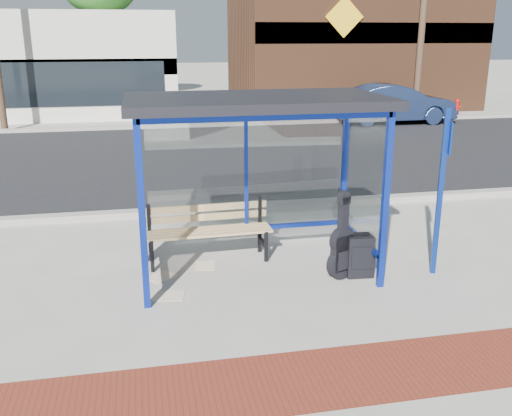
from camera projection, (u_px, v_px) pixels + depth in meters
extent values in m
plane|color=#B2ADA0|center=(256.00, 273.00, 7.90)|extent=(120.00, 120.00, 0.00)
cube|color=maroon|center=(310.00, 379.00, 5.46)|extent=(60.00, 1.00, 0.01)
cube|color=gray|center=(225.00, 208.00, 10.60)|extent=(60.00, 0.25, 0.12)
cube|color=black|center=(198.00, 156.00, 15.40)|extent=(60.00, 10.00, 0.00)
cube|color=gray|center=(183.00, 126.00, 20.16)|extent=(60.00, 0.25, 0.12)
cube|color=#B2ADA0|center=(179.00, 120.00, 21.96)|extent=(60.00, 4.00, 0.01)
cube|color=#0D2499|center=(142.00, 217.00, 6.58)|extent=(0.08, 0.08, 2.30)
cube|color=#0D2499|center=(385.00, 202.00, 7.15)|extent=(0.08, 0.08, 2.30)
cube|color=#0D2499|center=(141.00, 185.00, 7.98)|extent=(0.08, 0.08, 2.30)
cube|color=#0D2499|center=(344.00, 175.00, 8.55)|extent=(0.08, 0.08, 2.30)
cube|color=#0D2499|center=(246.00, 102.00, 7.94)|extent=(3.00, 0.08, 0.08)
cube|color=#0D2499|center=(269.00, 117.00, 6.54)|extent=(3.00, 0.08, 0.08)
cube|color=#0D2499|center=(136.00, 112.00, 6.96)|extent=(0.08, 1.50, 0.08)
cube|color=#0D2499|center=(368.00, 106.00, 7.52)|extent=(0.08, 1.50, 0.08)
cube|color=#0D2499|center=(246.00, 228.00, 8.49)|extent=(3.00, 0.08, 0.06)
cube|color=#0D2499|center=(145.00, 254.00, 7.50)|extent=(0.08, 1.50, 0.06)
cube|color=#0D2499|center=(360.00, 238.00, 8.07)|extent=(0.08, 1.50, 0.06)
cube|color=#0D2499|center=(246.00, 166.00, 8.21)|extent=(0.05, 0.05, 1.90)
cube|color=silver|center=(246.00, 169.00, 8.22)|extent=(2.84, 0.01, 1.82)
cube|color=silver|center=(141.00, 187.00, 7.23)|extent=(0.02, 1.34, 1.82)
cube|color=silver|center=(364.00, 176.00, 7.80)|extent=(0.02, 1.34, 1.82)
cube|color=black|center=(256.00, 101.00, 7.21)|extent=(3.30, 1.80, 0.12)
cube|color=#59331E|center=(348.00, 33.00, 25.82)|extent=(10.00, 7.00, 6.40)
cube|color=black|center=(379.00, 33.00, 22.58)|extent=(10.00, 0.10, 0.80)
cube|color=yellow|center=(344.00, 17.00, 22.03)|extent=(1.56, 0.06, 1.56)
cylinder|color=#4C3826|center=(104.00, 48.00, 27.22)|extent=(0.36, 0.36, 5.00)
cylinder|color=#4C3826|center=(405.00, 47.00, 30.15)|extent=(0.36, 0.36, 5.00)
cylinder|color=#4C3826|center=(423.00, 10.00, 20.99)|extent=(0.24, 0.24, 8.00)
cube|color=black|center=(152.00, 256.00, 7.87)|extent=(0.05, 0.05, 0.46)
cube|color=black|center=(150.00, 233.00, 8.18)|extent=(0.05, 0.05, 0.86)
cube|color=black|center=(151.00, 251.00, 8.06)|extent=(0.07, 0.41, 0.05)
cube|color=black|center=(266.00, 247.00, 8.23)|extent=(0.05, 0.05, 0.46)
cube|color=black|center=(260.00, 225.00, 8.54)|extent=(0.05, 0.05, 0.86)
cube|color=black|center=(263.00, 242.00, 8.42)|extent=(0.07, 0.41, 0.05)
cube|color=tan|center=(210.00, 235.00, 8.01)|extent=(1.83, 0.16, 0.04)
cube|color=tan|center=(208.00, 233.00, 8.12)|extent=(1.83, 0.16, 0.04)
cube|color=tan|center=(207.00, 230.00, 8.22)|extent=(1.83, 0.16, 0.04)
cube|color=tan|center=(206.00, 228.00, 8.33)|extent=(1.83, 0.16, 0.04)
cube|color=tan|center=(205.00, 217.00, 8.32)|extent=(1.83, 0.09, 0.10)
cube|color=tan|center=(205.00, 208.00, 8.28)|extent=(1.83, 0.09, 0.10)
cylinder|color=black|center=(341.00, 264.00, 7.67)|extent=(0.44, 0.27, 0.42)
cylinder|color=black|center=(342.00, 240.00, 7.57)|extent=(0.37, 0.25, 0.35)
cube|color=black|center=(342.00, 252.00, 7.62)|extent=(0.32, 0.23, 0.50)
cube|color=black|center=(343.00, 216.00, 7.47)|extent=(0.14, 0.14, 0.50)
cube|color=black|center=(344.00, 200.00, 7.41)|extent=(0.18, 0.15, 0.10)
cube|color=black|center=(360.00, 256.00, 7.71)|extent=(0.38, 0.26, 0.57)
cylinder|color=black|center=(349.00, 275.00, 7.77)|extent=(0.07, 0.21, 0.05)
cylinder|color=black|center=(368.00, 274.00, 7.80)|extent=(0.07, 0.21, 0.05)
cube|color=black|center=(361.00, 234.00, 7.61)|extent=(0.23, 0.06, 0.04)
cube|color=black|center=(362.00, 258.00, 7.59)|extent=(0.29, 0.04, 0.31)
ellipsoid|color=#2D2B19|center=(344.00, 257.00, 8.02)|extent=(0.33, 0.28, 0.34)
ellipsoid|color=#2D2B19|center=(349.00, 262.00, 7.95)|extent=(0.19, 0.16, 0.17)
cube|color=#2D2B19|center=(344.00, 246.00, 7.99)|extent=(0.10, 0.06, 0.03)
cube|color=navy|center=(440.00, 194.00, 7.58)|extent=(0.08, 0.08, 2.27)
cube|color=navy|center=(449.00, 137.00, 7.35)|extent=(0.11, 0.28, 0.43)
cube|color=white|center=(161.00, 277.00, 7.76)|extent=(0.46, 0.45, 0.01)
cube|color=white|center=(169.00, 296.00, 7.20)|extent=(0.43, 0.36, 0.01)
cube|color=white|center=(205.00, 266.00, 8.13)|extent=(0.32, 0.39, 0.01)
imported|color=#192648|center=(394.00, 104.00, 20.87)|extent=(4.33, 1.52, 1.42)
cylinder|color=#A3110B|center=(457.00, 109.00, 22.88)|extent=(0.19, 0.19, 0.56)
sphere|color=#A3110B|center=(458.00, 101.00, 22.79)|extent=(0.21, 0.21, 0.21)
cylinder|color=#A3110B|center=(457.00, 107.00, 22.85)|extent=(0.31, 0.18, 0.09)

